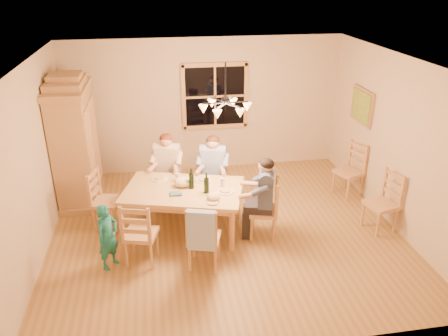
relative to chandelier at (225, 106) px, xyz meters
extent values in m
plane|color=olive|center=(0.00, 0.00, -2.08)|extent=(5.50, 5.50, 0.00)
cube|color=white|center=(0.00, 0.00, 0.62)|extent=(5.50, 5.00, 0.02)
cube|color=#C3AE8A|center=(0.00, 2.50, -0.73)|extent=(5.50, 0.02, 2.70)
cube|color=#C3AE8A|center=(-2.75, 0.00, -0.73)|extent=(0.02, 5.00, 2.70)
cube|color=#C3AE8A|center=(2.75, 0.00, -0.73)|extent=(0.02, 5.00, 2.70)
cube|color=black|center=(0.20, 2.48, -0.53)|extent=(1.20, 0.03, 1.20)
cube|color=tan|center=(0.20, 2.46, -0.53)|extent=(1.30, 0.06, 1.30)
cube|color=olive|center=(2.72, 1.20, -0.48)|extent=(0.04, 0.78, 0.64)
cube|color=#1E6B2D|center=(2.69, 1.20, -0.48)|extent=(0.02, 0.68, 0.54)
cylinder|color=black|center=(0.00, 0.00, 0.36)|extent=(0.02, 0.02, 0.53)
sphere|color=black|center=(0.00, 0.00, 0.09)|extent=(0.12, 0.12, 0.12)
cylinder|color=black|center=(0.16, 0.00, 0.05)|extent=(0.34, 0.02, 0.02)
cone|color=#FFB259|center=(0.32, 0.00, -0.03)|extent=(0.13, 0.13, 0.12)
cylinder|color=black|center=(0.08, 0.14, 0.05)|extent=(0.19, 0.31, 0.02)
cone|color=#FFB259|center=(0.16, 0.28, -0.03)|extent=(0.13, 0.13, 0.12)
cylinder|color=black|center=(-0.08, 0.14, 0.05)|extent=(0.19, 0.31, 0.02)
cone|color=#FFB259|center=(-0.16, 0.28, -0.03)|extent=(0.13, 0.13, 0.12)
cylinder|color=black|center=(-0.16, 0.00, 0.05)|extent=(0.34, 0.02, 0.02)
cone|color=#FFB259|center=(-0.32, 0.00, -0.03)|extent=(0.13, 0.13, 0.12)
cylinder|color=black|center=(-0.08, -0.14, 0.05)|extent=(0.19, 0.31, 0.02)
cone|color=#FFB259|center=(-0.16, -0.28, -0.03)|extent=(0.13, 0.13, 0.12)
cylinder|color=black|center=(0.08, -0.14, 0.05)|extent=(0.19, 0.31, 0.02)
cone|color=#FFB259|center=(0.16, -0.28, -0.03)|extent=(0.13, 0.13, 0.12)
cube|color=olive|center=(-2.43, 1.52, -1.08)|extent=(0.60, 1.30, 2.00)
cube|color=olive|center=(-2.43, 1.52, -0.03)|extent=(0.66, 1.40, 0.10)
cube|color=olive|center=(-2.43, 1.52, 0.07)|extent=(0.58, 1.00, 0.12)
cube|color=olive|center=(-2.43, 1.52, 0.17)|extent=(0.52, 0.55, 0.10)
cube|color=tan|center=(-2.12, 1.19, -1.08)|extent=(0.03, 0.55, 1.60)
cube|color=tan|center=(-2.12, 1.85, -1.08)|extent=(0.03, 0.55, 1.60)
cube|color=olive|center=(-2.43, 1.52, -2.02)|extent=(0.66, 1.40, 0.12)
cube|color=tan|center=(-0.65, 0.08, -1.35)|extent=(2.04, 1.55, 0.06)
cube|color=tan|center=(-0.65, 0.08, -1.43)|extent=(1.86, 1.37, 0.10)
cylinder|color=tan|center=(-1.55, -0.14, -1.73)|extent=(0.09, 0.09, 0.70)
cylinder|color=tan|center=(0.00, -0.57, -1.73)|extent=(0.09, 0.09, 0.70)
cylinder|color=tan|center=(-1.30, 0.73, -1.73)|extent=(0.09, 0.09, 0.70)
cylinder|color=tan|center=(0.25, 0.30, -1.73)|extent=(0.09, 0.09, 0.70)
cube|color=tan|center=(-0.85, 1.02, -1.63)|extent=(0.54, 0.52, 0.06)
cube|color=tan|center=(-0.85, 1.02, -1.36)|extent=(0.38, 0.15, 0.54)
cube|color=tan|center=(-0.08, 0.81, -1.63)|extent=(0.54, 0.52, 0.06)
cube|color=tan|center=(-0.08, 0.81, -1.36)|extent=(0.38, 0.15, 0.54)
cube|color=tan|center=(-1.32, -0.62, -1.63)|extent=(0.54, 0.52, 0.06)
cube|color=tan|center=(-1.32, -0.62, -1.36)|extent=(0.38, 0.15, 0.54)
cube|color=tan|center=(-0.45, -0.87, -1.63)|extent=(0.54, 0.52, 0.06)
cube|color=tan|center=(-0.45, -0.87, -1.36)|extent=(0.38, 0.15, 0.54)
cube|color=tan|center=(-1.86, 0.42, -1.63)|extent=(0.52, 0.54, 0.06)
cube|color=tan|center=(-1.86, 0.42, -1.36)|extent=(0.15, 0.38, 0.54)
cube|color=tan|center=(0.56, -0.26, -1.63)|extent=(0.52, 0.54, 0.06)
cube|color=tan|center=(0.56, -0.26, -1.36)|extent=(0.15, 0.38, 0.54)
cube|color=beige|center=(-0.85, 1.02, -1.24)|extent=(0.44, 0.32, 0.52)
cube|color=#262328|center=(-0.85, 1.02, -1.55)|extent=(0.48, 0.51, 0.14)
sphere|color=tan|center=(-0.85, 1.02, -0.86)|extent=(0.21, 0.21, 0.21)
ellipsoid|color=#592614|center=(-0.85, 1.02, -0.83)|extent=(0.22, 0.22, 0.17)
cube|color=#375B99|center=(-0.08, 0.81, -1.24)|extent=(0.44, 0.32, 0.52)
cube|color=#262328|center=(-0.08, 0.81, -1.55)|extent=(0.48, 0.51, 0.14)
sphere|color=tan|center=(-0.08, 0.81, -0.86)|extent=(0.21, 0.21, 0.21)
ellipsoid|color=#381E11|center=(-0.08, 0.81, -0.83)|extent=(0.22, 0.22, 0.17)
cube|color=#434F6B|center=(0.56, -0.26, -1.24)|extent=(0.32, 0.44, 0.52)
cube|color=#262328|center=(0.56, -0.26, -1.55)|extent=(0.51, 0.48, 0.14)
sphere|color=tan|center=(0.56, -0.26, -0.86)|extent=(0.21, 0.21, 0.21)
ellipsoid|color=black|center=(0.56, -0.26, -0.83)|extent=(0.22, 0.22, 0.17)
cube|color=#93AAC8|center=(-0.50, -1.05, -1.38)|extent=(0.39, 0.20, 0.58)
cylinder|color=black|center=(-0.52, 0.09, -1.15)|extent=(0.08, 0.08, 0.33)
cylinder|color=black|center=(-0.31, -0.10, -1.15)|extent=(0.08, 0.08, 0.33)
cylinder|color=white|center=(-1.00, 0.50, -1.31)|extent=(0.26, 0.26, 0.02)
cylinder|color=white|center=(-0.30, 0.32, -1.31)|extent=(0.26, 0.26, 0.02)
cylinder|color=white|center=(-0.02, -0.12, -1.31)|extent=(0.26, 0.26, 0.02)
cylinder|color=silver|center=(-0.72, 0.37, -1.25)|extent=(0.06, 0.06, 0.14)
cylinder|color=silver|center=(-0.03, 0.07, -1.25)|extent=(0.06, 0.06, 0.14)
ellipsoid|color=beige|center=(-0.23, -0.34, -1.26)|extent=(0.20, 0.20, 0.11)
cube|color=#44687D|center=(-0.77, -0.09, -1.30)|extent=(0.21, 0.18, 0.03)
ellipsoid|color=beige|center=(-0.64, 0.17, -1.24)|extent=(0.28, 0.22, 0.15)
imported|color=#1B7B7D|center=(-1.76, -0.67, -1.59)|extent=(0.41, 0.42, 0.98)
cube|color=tan|center=(2.45, -0.38, -1.63)|extent=(0.51, 0.53, 0.06)
cube|color=tan|center=(2.45, -0.38, -1.36)|extent=(0.14, 0.38, 0.54)
cube|color=tan|center=(2.45, 0.86, -1.63)|extent=(0.56, 0.57, 0.06)
cube|color=tan|center=(2.45, 0.86, -1.36)|extent=(0.19, 0.37, 0.54)
camera|label=1|loc=(-1.00, -5.96, 1.79)|focal=35.00mm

